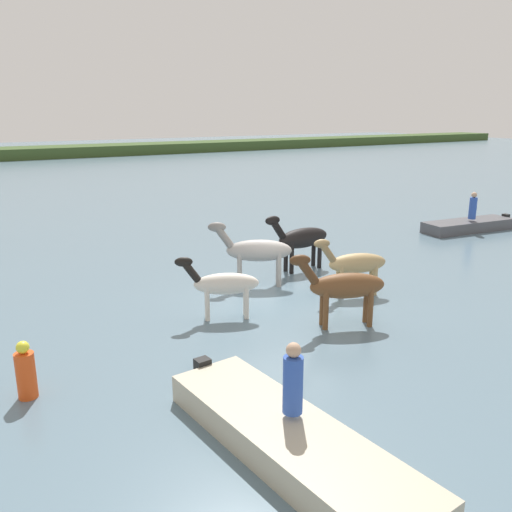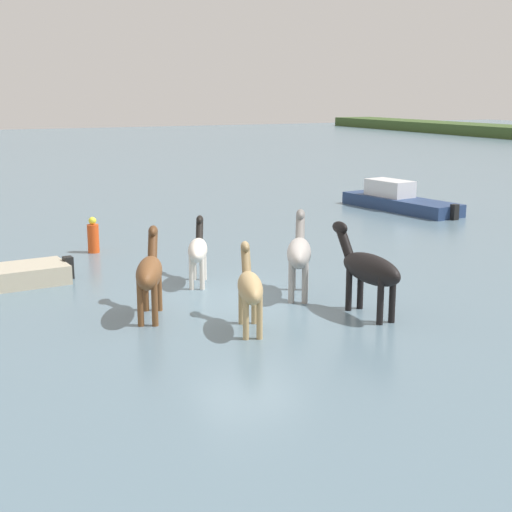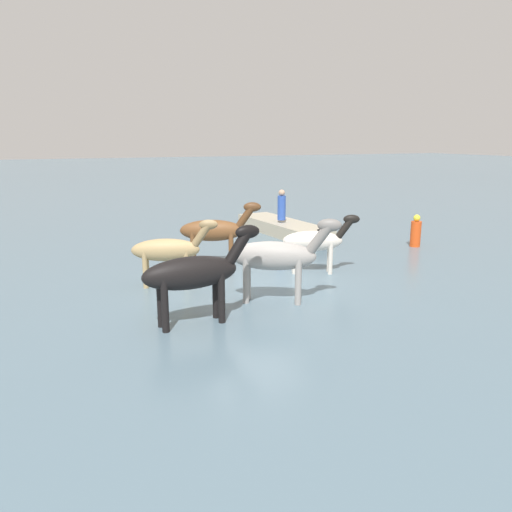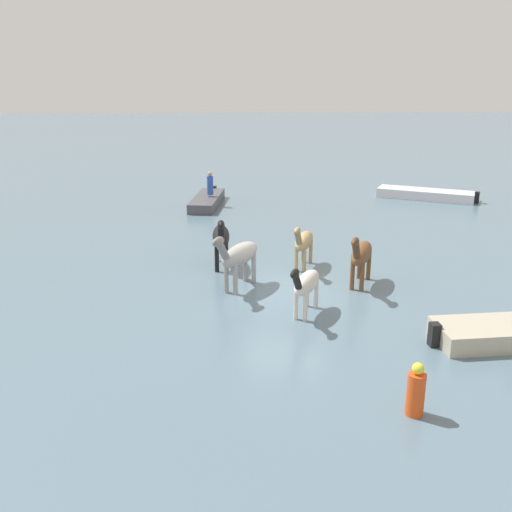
{
  "view_description": "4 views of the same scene",
  "coord_description": "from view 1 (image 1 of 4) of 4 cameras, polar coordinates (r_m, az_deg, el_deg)",
  "views": [
    {
      "loc": [
        -8.3,
        -11.97,
        5.23
      ],
      "look_at": [
        -0.45,
        0.88,
        1.12
      ],
      "focal_mm": 37.56,
      "sensor_mm": 36.0,
      "label": 1
    },
    {
      "loc": [
        15.48,
        -7.07,
        5.0
      ],
      "look_at": [
        -0.75,
        0.59,
        0.96
      ],
      "focal_mm": 51.55,
      "sensor_mm": 36.0,
      "label": 2
    },
    {
      "loc": [
        4.79,
        11.39,
        3.75
      ],
      "look_at": [
        -0.22,
        -0.01,
        0.77
      ],
      "focal_mm": 34.69,
      "sensor_mm": 36.0,
      "label": 3
    },
    {
      "loc": [
        -17.05,
        1.45,
        6.48
      ],
      "look_at": [
        0.36,
        0.91,
        0.93
      ],
      "focal_mm": 39.99,
      "sensor_mm": 36.0,
      "label": 4
    }
  ],
  "objects": [
    {
      "name": "horse_pinto_flank",
      "position": [
        15.71,
        10.48,
        -0.8
      ],
      "size": [
        2.21,
        1.06,
        1.73
      ],
      "rotation": [
        0.0,
        0.0,
        2.81
      ],
      "color": "tan",
      "rests_on": "ground_plane"
    },
    {
      "name": "boat_skiff_near",
      "position": [
        8.89,
        3.56,
        -19.39
      ],
      "size": [
        1.86,
        5.38,
        0.75
      ],
      "rotation": [
        0.0,
        0.0,
        4.8
      ],
      "color": "#B7AD93",
      "rests_on": "ground_plane"
    },
    {
      "name": "person_spotter_bow",
      "position": [
        25.49,
        22.1,
        4.89
      ],
      "size": [
        0.32,
        0.32,
        1.19
      ],
      "color": "#2D51B2",
      "rests_on": "boat_tender_starboard"
    },
    {
      "name": "horse_lead",
      "position": [
        16.28,
        0.01,
        0.56
      ],
      "size": [
        2.41,
        1.63,
        1.99
      ],
      "rotation": [
        0.0,
        0.0,
        2.62
      ],
      "color": "#9E9993",
      "rests_on": "ground_plane"
    },
    {
      "name": "distant_shoreline",
      "position": [
        66.34,
        -24.47,
        9.4
      ],
      "size": [
        158.43,
        6.0,
        2.4
      ],
      "primitive_type": "cube",
      "color": "#384F25",
      "rests_on": "ground_plane"
    },
    {
      "name": "horse_mid_herd",
      "position": [
        17.93,
        4.83,
        1.87
      ],
      "size": [
        2.55,
        0.67,
        1.99
      ],
      "rotation": [
        0.0,
        0.0,
        3.18
      ],
      "color": "black",
      "rests_on": "ground_plane"
    },
    {
      "name": "person_boatman_standing",
      "position": [
        8.59,
        3.96,
        -13.11
      ],
      "size": [
        0.32,
        0.32,
        1.19
      ],
      "color": "#2D51B2",
      "rests_on": "boat_skiff_near"
    },
    {
      "name": "ground_plane",
      "position": [
        15.48,
        3.14,
        -4.51
      ],
      "size": [
        176.04,
        176.04,
        0.0
      ],
      "primitive_type": "plane",
      "color": "slate"
    },
    {
      "name": "horse_dark_mare",
      "position": [
        13.37,
        9.34,
        -3.19
      ],
      "size": [
        2.39,
        1.29,
        1.9
      ],
      "rotation": [
        0.0,
        0.0,
        2.75
      ],
      "color": "brown",
      "rests_on": "ground_plane"
    },
    {
      "name": "buoy_channel_marker",
      "position": [
        11.07,
        -23.32,
        -11.32
      ],
      "size": [
        0.36,
        0.36,
        1.14
      ],
      "color": "#E54C19",
      "rests_on": "ground_plane"
    },
    {
      "name": "horse_chestnut_trailing",
      "position": [
        13.76,
        -3.5,
        -3.01
      ],
      "size": [
        2.09,
        1.2,
        1.67
      ],
      "rotation": [
        0.0,
        0.0,
        2.71
      ],
      "color": "silver",
      "rests_on": "ground_plane"
    },
    {
      "name": "boat_tender_starboard",
      "position": [
        25.84,
        21.69,
        2.88
      ],
      "size": [
        4.69,
        1.74,
        0.73
      ],
      "rotation": [
        0.0,
        0.0,
        3.03
      ],
      "color": "#4C4C51",
      "rests_on": "ground_plane"
    }
  ]
}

